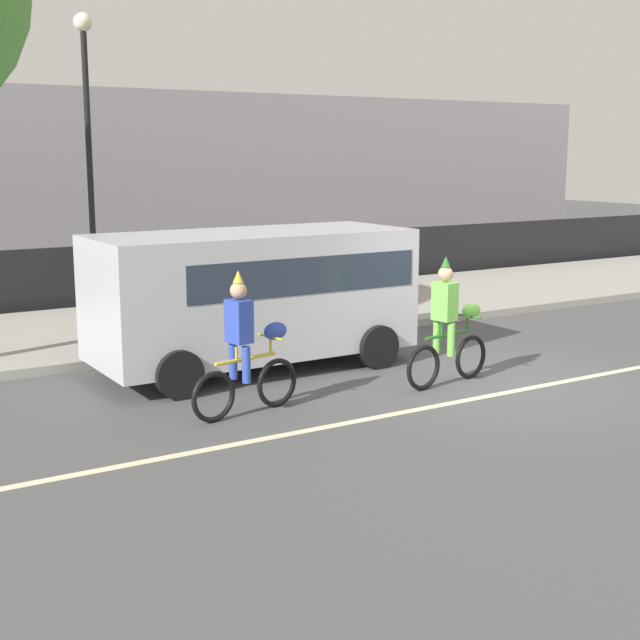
{
  "coord_description": "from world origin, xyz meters",
  "views": [
    {
      "loc": [
        -8.99,
        -9.56,
        3.4
      ],
      "look_at": [
        -2.28,
        1.2,
        1.0
      ],
      "focal_mm": 50.0,
      "sensor_mm": 36.0,
      "label": 1
    }
  ],
  "objects_px": {
    "parade_cyclist_cobalt": "(246,352)",
    "street_lamp_post": "(88,121)",
    "parade_cyclist_lime": "(449,329)",
    "parked_van_silver": "(257,289)"
  },
  "relations": [
    {
      "from": "parade_cyclist_cobalt",
      "to": "street_lamp_post",
      "type": "bearing_deg",
      "value": 87.06
    },
    {
      "from": "parade_cyclist_cobalt",
      "to": "parade_cyclist_lime",
      "type": "distance_m",
      "value": 3.25
    },
    {
      "from": "parade_cyclist_lime",
      "to": "parked_van_silver",
      "type": "height_order",
      "value": "parked_van_silver"
    },
    {
      "from": "parade_cyclist_cobalt",
      "to": "street_lamp_post",
      "type": "relative_size",
      "value": 0.33
    },
    {
      "from": "parade_cyclist_cobalt",
      "to": "parked_van_silver",
      "type": "relative_size",
      "value": 0.38
    },
    {
      "from": "parade_cyclist_cobalt",
      "to": "parked_van_silver",
      "type": "height_order",
      "value": "parked_van_silver"
    },
    {
      "from": "parade_cyclist_lime",
      "to": "parade_cyclist_cobalt",
      "type": "bearing_deg",
      "value": 176.37
    },
    {
      "from": "parade_cyclist_cobalt",
      "to": "parade_cyclist_lime",
      "type": "bearing_deg",
      "value": -3.63
    },
    {
      "from": "parade_cyclist_lime",
      "to": "street_lamp_post",
      "type": "distance_m",
      "value": 8.67
    },
    {
      "from": "parade_cyclist_cobalt",
      "to": "street_lamp_post",
      "type": "height_order",
      "value": "street_lamp_post"
    }
  ]
}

